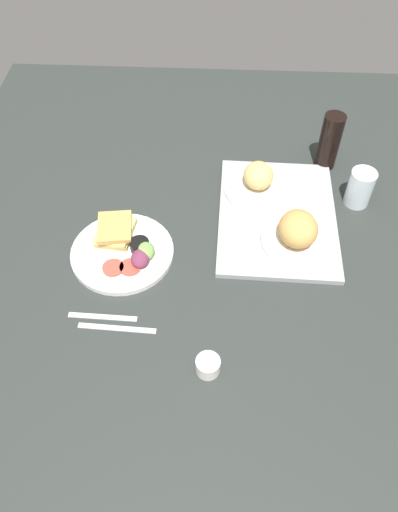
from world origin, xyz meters
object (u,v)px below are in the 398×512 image
Objects in this scene: bread_plate_near at (259,182)px; serving_tray at (277,217)px; espresso_cup at (208,366)px; fork at (103,317)px; knife at (117,328)px; bread_plate_far at (298,233)px; drinking_glass at (360,188)px; soda_bottle at (330,141)px; plate_with_salad at (124,248)px.

serving_tray is at bearing 26.86° from bread_plate_near.
bread_plate_near is 59.89cm from espresso_cup.
knife is at bearing -35.18° from fork.
bread_plate_near is 1.04× the size of bread_plate_far.
soda_bottle is (-16.36, -7.46, 3.44)cm from drinking_glass.
fork is at bearing -57.34° from drinking_glass.
fork is (59.71, -60.19, -8.78)cm from soda_bottle.
bread_plate_far is at bearing 34.68° from knife.
serving_tray is 12.04cm from bread_plate_far.
espresso_cup is 29.16cm from fork.
bread_plate_far is at bearing -46.34° from drinking_glass.
serving_tray is 44.29cm from plate_with_salad.
bread_plate_near is 1.88× the size of drinking_glass.
bread_plate_far is 0.74× the size of plate_with_salad.
soda_bottle is 3.23× the size of espresso_cup.
plate_with_salad is 69.17cm from drinking_glass.
knife is (38.42, -40.17, -0.55)cm from serving_tray.
fork is (43.35, -67.65, -5.35)cm from drinking_glass.
soda_bottle is at bearing 161.52° from bread_plate_far.
bread_plate_far is 1.12× the size of soda_bottle.
plate_with_salad is 2.46× the size of drinking_glass.
soda_bottle is 1.06× the size of fork.
plate_with_salad is 1.52× the size of soda_bottle.
soda_bottle reaches higher than knife.
bread_plate_far reaches higher than fork.
fork is 0.89× the size of knife.
bread_plate_far is 44.19cm from espresso_cup.
espresso_cup is (58.49, -12.68, -2.36)cm from bread_plate_near.
knife is (-9.66, -22.22, -1.75)cm from espresso_cup.
bread_plate_far reaches higher than espresso_cup.
soda_bottle is (-13.88, 21.29, 4.67)cm from bread_plate_near.
espresso_cup is 0.33× the size of fork.
drinking_glass is (-7.94, 23.48, 4.80)cm from serving_tray.
bread_plate_far is 26.23cm from drinking_glass.
plate_with_salad is at bearing -55.95° from soda_bottle.
bread_plate_near is (-10.41, -5.27, 3.56)cm from serving_tray.
bread_plate_near is at bearing 56.82° from knife.
bread_plate_far is (20.58, 9.78, 1.04)cm from bread_plate_near.
bread_plate_far is at bearing 95.65° from plate_with_salad.
drinking_glass is at bearing 133.66° from bread_plate_far.
plate_with_salad is at bearing -144.47° from espresso_cup.
plate_with_salad is at bearing 85.02° from fork.
serving_tray is 12.20cm from bread_plate_near.
knife is (46.35, -63.65, -5.35)cm from drinking_glass.
serving_tray is 2.49× the size of soda_bottle.
serving_tray is at bearing 46.09° from knife.
drinking_glass is 80.52cm from fork.
serving_tray is 1.64× the size of plate_with_salad.
plate_with_salad is at bearing -84.35° from bread_plate_far.
plate_with_salad is 40.95cm from espresso_cup.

